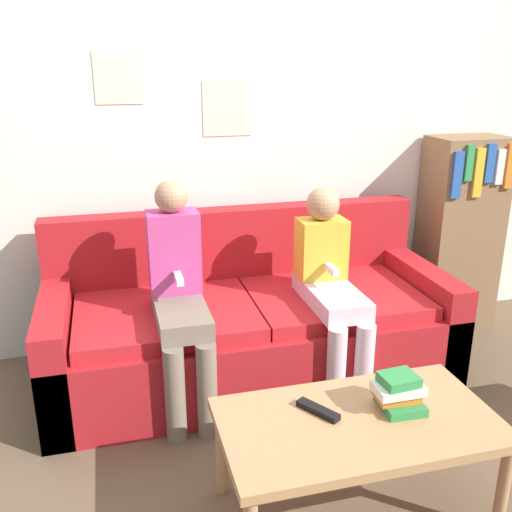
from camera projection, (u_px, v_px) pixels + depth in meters
The scene contains 9 objects.
ground_plane at pixel (279, 430), 2.59m from camera, with size 10.00×10.00×0.00m, color brown.
wall_back at pixel (226, 117), 3.14m from camera, with size 8.00×0.06×2.60m.
couch at pixel (249, 325), 3.00m from camera, with size 2.05×0.85×0.83m.
coffee_table at pixel (358, 430), 2.02m from camera, with size 0.98×0.53×0.40m.
person_left at pixel (179, 291), 2.62m from camera, with size 0.24×0.57×1.08m.
person_right at pixel (330, 282), 2.80m from camera, with size 0.24×0.57×1.01m.
tv_remote at pixel (319, 410), 2.03m from camera, with size 0.13×0.16×0.02m.
book_stack at pixel (399, 393), 2.05m from camera, with size 0.18×0.16×0.13m.
bookshelf at pixel (460, 232), 3.53m from camera, with size 0.45×0.32×1.17m.
Camera 1 is at (-0.66, -2.10, 1.59)m, focal length 40.00 mm.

